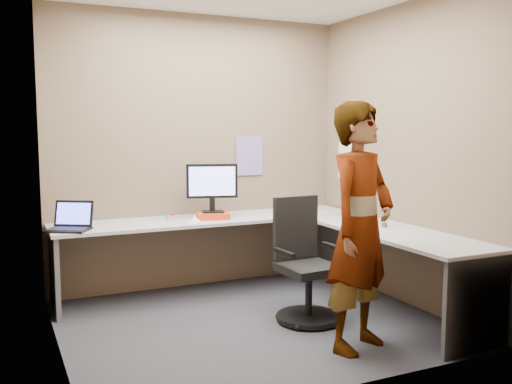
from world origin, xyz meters
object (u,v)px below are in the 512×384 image
desk (279,240)px  person (360,227)px  office_chair (305,271)px  monitor (212,184)px

desk → person: person is taller
desk → office_chair: (-0.01, -0.49, -0.18)m
person → monitor: bearing=80.9°
desk → office_chair: 0.52m
office_chair → person: size_ratio=0.56×
person → office_chair: bearing=69.9°
monitor → person: person is taller
monitor → office_chair: 1.30m
desk → monitor: bearing=127.9°
office_chair → monitor: bearing=108.4°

